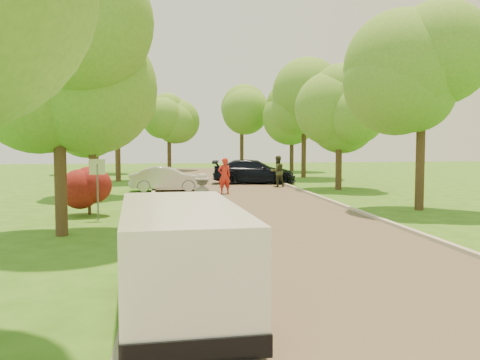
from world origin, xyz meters
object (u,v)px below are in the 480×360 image
longboard (202,219)px  person_olive (277,171)px  street_sign (97,176)px  silver_sedan (167,179)px  dark_sedan (254,172)px  minivan (180,256)px  skateboarder (202,196)px  person_striped (224,176)px

longboard → person_olive: size_ratio=0.44×
street_sign → silver_sedan: (2.50, 10.50, -0.89)m
silver_sedan → dark_sedan: size_ratio=0.76×
street_sign → minivan: bearing=-76.3°
skateboarder → person_olive: (5.44, 12.93, 0.05)m
dark_sedan → longboard: (-4.45, -15.57, -0.69)m
dark_sedan → longboard: bearing=171.9°
street_sign → skateboarder: size_ratio=1.37×
minivan → person_olive: person_olive is taller
silver_sedan → longboard: 11.38m
dark_sedan → skateboarder: 16.20m
skateboarder → longboard: bearing=98.3°
street_sign → person_olive: bearing=53.2°
skateboarder → person_striped: bearing=-92.8°
silver_sedan → person_olive: person_olive is taller
street_sign → minivan: 10.95m
street_sign → dark_sedan: (8.10, 14.77, -0.78)m
longboard → person_olive: (5.44, 12.93, 0.86)m
skateboarder → person_olive: person_olive is taller
longboard → person_olive: person_olive is taller
minivan → silver_sedan: minivan is taller
silver_sedan → person_olive: 6.79m
person_olive → street_sign: bearing=35.9°
dark_sedan → street_sign: bearing=159.1°
minivan → longboard: size_ratio=5.83×
minivan → person_striped: person_striped is taller
street_sign → skateboarder: bearing=-12.4°
street_sign → longboard: size_ratio=2.60×
minivan → silver_sedan: (-0.10, 21.12, -0.26)m
street_sign → person_olive: (9.09, 12.13, -0.62)m
longboard → skateboarder: bearing=-81.7°
street_sign → minivan: street_sign is taller
person_striped → dark_sedan: bearing=-124.4°
silver_sedan → person_striped: size_ratio=2.16×
dark_sedan → silver_sedan: bearing=135.2°
minivan → longboard: bearing=80.8°
silver_sedan → longboard: size_ratio=4.92×
dark_sedan → person_striped: (-2.64, -6.30, 0.17)m
street_sign → silver_sedan: street_sign is taller
silver_sedan → longboard: (1.15, -11.30, -0.59)m
street_sign → person_striped: street_sign is taller
skateboarder → person_olive: size_ratio=0.84×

